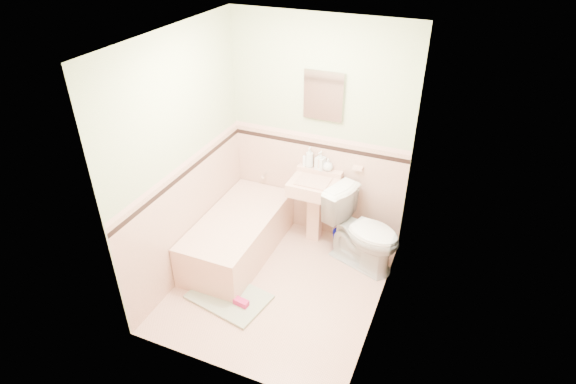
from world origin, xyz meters
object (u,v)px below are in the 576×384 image
at_px(sink, 313,212).
at_px(medicine_cabinet, 324,95).
at_px(bucket, 342,240).
at_px(shoe, 241,302).
at_px(soap_bottle_mid, 320,160).
at_px(toilet, 363,231).
at_px(soap_bottle_right, 328,165).
at_px(soap_bottle_left, 310,157).
at_px(bathtub, 238,236).

distance_m(sink, medicine_cabinet, 1.31).
bearing_deg(bucket, shoe, -116.02).
relative_size(soap_bottle_mid, toilet, 0.25).
height_order(soap_bottle_mid, soap_bottle_right, soap_bottle_mid).
relative_size(sink, shoe, 5.38).
xyz_separation_m(sink, medicine_cabinet, (0.00, 0.21, 1.30)).
relative_size(bucket, shoe, 1.42).
xyz_separation_m(soap_bottle_left, toilet, (0.75, -0.34, -0.56)).
height_order(soap_bottle_mid, toilet, soap_bottle_mid).
distance_m(bucket, shoe, 1.42).
bearing_deg(shoe, medicine_cabinet, 87.85).
height_order(medicine_cabinet, soap_bottle_mid, medicine_cabinet).
xyz_separation_m(medicine_cabinet, bucket, (0.35, -0.21, -1.59)).
xyz_separation_m(bathtub, soap_bottle_left, (0.56, 0.71, 0.76)).
bearing_deg(shoe, toilet, 59.19).
bearing_deg(bathtub, soap_bottle_left, 51.96).
distance_m(bathtub, soap_bottle_left, 1.18).
height_order(medicine_cabinet, soap_bottle_left, medicine_cabinet).
bearing_deg(soap_bottle_right, medicine_cabinet, 161.94).
distance_m(medicine_cabinet, bucket, 1.64).
bearing_deg(soap_bottle_right, shoe, -104.00).
distance_m(toilet, bucket, 0.45).
xyz_separation_m(soap_bottle_right, bucket, (0.26, -0.18, -0.83)).
bearing_deg(bathtub, soap_bottle_right, 42.60).
xyz_separation_m(soap_bottle_mid, bucket, (0.35, -0.18, -0.86)).
relative_size(bathtub, bucket, 7.05).
xyz_separation_m(toilet, bucket, (-0.27, 0.17, -0.31)).
xyz_separation_m(toilet, shoe, (-0.89, -1.11, -0.36)).
distance_m(medicine_cabinet, shoe, 2.22).
bearing_deg(sink, bathtub, -142.07).
bearing_deg(shoe, bucket, 72.14).
bearing_deg(shoe, soap_bottle_right, 84.16).
relative_size(bathtub, shoe, 10.00).
distance_m(toilet, shoe, 1.47).
height_order(soap_bottle_left, soap_bottle_mid, soap_bottle_left).
relative_size(soap_bottle_right, shoe, 0.94).
bearing_deg(bathtub, shoe, -60.84).
xyz_separation_m(soap_bottle_left, shoe, (-0.14, -1.45, -0.92)).
height_order(soap_bottle_right, toilet, soap_bottle_right).
bearing_deg(toilet, soap_bottle_left, 85.02).
distance_m(soap_bottle_left, bucket, 1.01).
relative_size(bathtub, soap_bottle_mid, 7.09).
relative_size(sink, soap_bottle_right, 5.74).
distance_m(soap_bottle_mid, bucket, 0.95).
distance_m(bathtub, sink, 0.88).
xyz_separation_m(medicine_cabinet, shoe, (-0.27, -1.48, -1.64)).
bearing_deg(soap_bottle_right, soap_bottle_mid, 180.00).
bearing_deg(bathtub, sink, 37.93).
height_order(bathtub, soap_bottle_right, soap_bottle_right).
bearing_deg(bucket, sink, -179.29).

